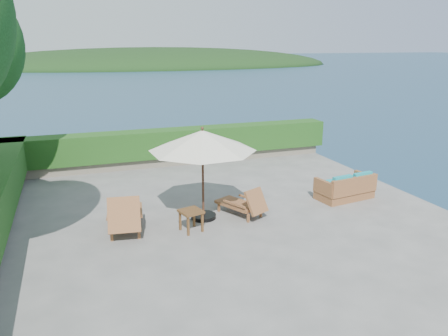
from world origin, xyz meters
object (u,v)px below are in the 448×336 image
object	(u,v)px
patio_umbrella	(202,141)
lounge_left	(125,214)
side_table	(191,214)
wicker_loveseat	(346,189)
lounge_right	(243,203)

from	to	relation	value
patio_umbrella	lounge_left	bearing A→B (deg)	-175.75
lounge_left	side_table	xyz separation A→B (m)	(1.52, -0.53, 0.01)
patio_umbrella	wicker_loveseat	world-z (taller)	patio_umbrella
side_table	wicker_loveseat	distance (m)	4.98
lounge_right	side_table	distance (m)	1.66
lounge_left	wicker_loveseat	size ratio (longest dim) A/B	1.06
wicker_loveseat	lounge_left	bearing A→B (deg)	173.41
lounge_left	side_table	world-z (taller)	lounge_left
patio_umbrella	side_table	xyz separation A→B (m)	(-0.52, -0.68, -1.63)
lounge_left	wicker_loveseat	bearing A→B (deg)	9.70
patio_umbrella	wicker_loveseat	bearing A→B (deg)	0.23
lounge_right	wicker_loveseat	bearing A→B (deg)	-22.45
patio_umbrella	side_table	size ratio (longest dim) A/B	5.61
lounge_right	wicker_loveseat	size ratio (longest dim) A/B	0.87
lounge_right	patio_umbrella	bearing A→B (deg)	144.13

